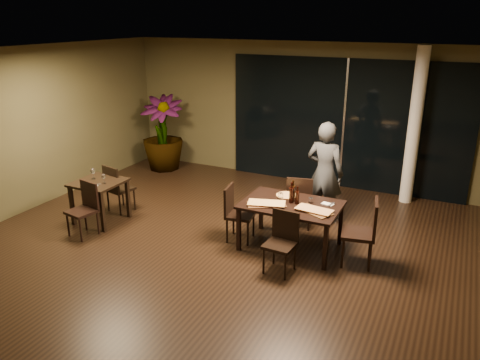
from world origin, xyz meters
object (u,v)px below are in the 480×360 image
chair_side_far (117,186)px  side_table (99,188)px  chair_main_right (365,229)px  main_table (291,208)px  diner (325,173)px  chair_main_far (300,199)px  bottle_a (291,193)px  chair_main_left (236,210)px  chair_side_near (85,206)px  bottle_b (297,195)px  chair_main_near (282,238)px  bottle_c (293,191)px  potted_plant (162,133)px

chair_side_far → side_table: bearing=102.6°
side_table → chair_main_right: 4.58m
main_table → diner: diner is taller
chair_main_far → bottle_a: size_ratio=2.87×
diner → chair_main_left: bearing=56.5°
chair_side_near → bottle_a: (3.23, 1.06, 0.41)m
bottle_a → bottle_b: bottle_a is taller
chair_main_far → bottle_b: bottle_b is taller
bottle_b → bottle_a: bearing=175.7°
chair_main_near → bottle_c: bearing=103.8°
chair_main_far → bottle_c: bearing=86.2°
chair_main_left → bottle_b: size_ratio=3.29×
chair_main_far → potted_plant: size_ratio=0.54×
chair_side_near → bottle_c: 3.45m
chair_main_near → chair_main_right: size_ratio=0.87×
main_table → chair_side_near: 3.41m
chair_main_near → chair_side_far: bearing=173.2°
chair_side_near → chair_main_near: bearing=16.4°
chair_main_right → bottle_a: bearing=-104.6°
bottle_b → chair_main_right: bearing=-3.8°
chair_main_left → chair_main_right: 2.06m
chair_main_right → bottle_c: 1.23m
diner → bottle_b: 1.19m
chair_main_far → chair_main_near: chair_main_far is taller
bottle_c → main_table: bearing=-79.4°
chair_main_near → potted_plant: 5.34m
diner → bottle_c: 1.13m
side_table → chair_main_right: bearing=5.8°
chair_main_right → chair_side_far: (-4.56, -0.01, -0.06)m
side_table → chair_side_near: (0.15, -0.52, -0.12)m
chair_side_near → bottle_c: bottle_c is taller
bottle_c → bottle_b: bearing=-35.1°
chair_main_left → chair_side_near: (-2.34, -0.91, -0.01)m
chair_main_right → potted_plant: 5.87m
chair_side_near → chair_main_left: bearing=32.2°
chair_main_right → side_table: bearing=-95.0°
chair_side_far → potted_plant: 2.68m
side_table → chair_side_near: size_ratio=0.88×
chair_side_far → bottle_c: bottle_c is taller
side_table → bottle_b: bearing=8.7°
main_table → potted_plant: 4.83m
chair_main_far → bottle_a: bearing=85.6°
diner → potted_plant: diner is taller
main_table → bottle_c: 0.27m
chair_main_far → chair_main_left: (-0.80, -0.87, -0.01)m
chair_main_left → bottle_b: 1.07m
main_table → diner: bearing=82.0°
side_table → chair_main_far: chair_main_far is taller
bottle_a → bottle_b: 0.10m
chair_main_right → chair_side_near: 4.51m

